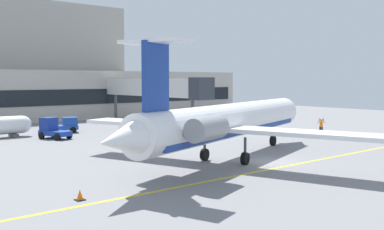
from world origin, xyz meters
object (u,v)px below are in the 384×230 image
object	(u,v)px
regional_jet	(228,121)
baggage_tug	(64,125)
marshaller	(321,126)
belt_loader	(52,129)

from	to	relation	value
regional_jet	baggage_tug	xyz separation A→B (m)	(-1.95, 25.06, -2.16)
marshaller	belt_loader	bearing A→B (deg)	145.87
belt_loader	marshaller	bearing A→B (deg)	-34.13
baggage_tug	belt_loader	bearing A→B (deg)	-125.68
belt_loader	marshaller	distance (m)	28.66
regional_jet	belt_loader	world-z (taller)	regional_jet
baggage_tug	belt_loader	size ratio (longest dim) A/B	1.16
regional_jet	baggage_tug	size ratio (longest dim) A/B	6.29
baggage_tug	marshaller	world-z (taller)	marshaller
baggage_tug	regional_jet	bearing A→B (deg)	-85.55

